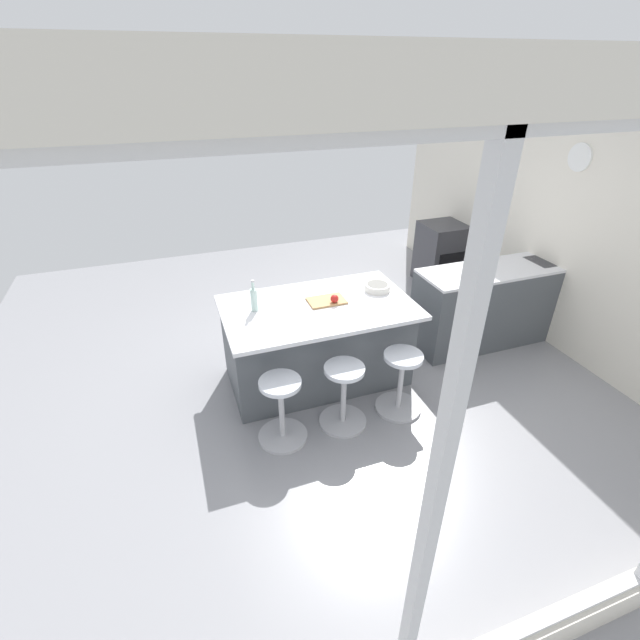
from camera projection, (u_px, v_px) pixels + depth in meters
ground_plane at (333, 363)px, 4.96m from camera, size 7.74×7.74×0.00m
window_panel_rear at (584, 511)px, 1.92m from camera, size 5.28×0.12×2.94m
interior_partition_left at (554, 211)px, 4.99m from camera, size 0.15×5.96×2.94m
sink_cabinet at (517, 299)px, 5.29m from camera, size 2.56×0.60×1.20m
oven_range at (441, 253)px, 6.63m from camera, size 0.60×0.61×0.89m
kitchen_island at (317, 342)px, 4.52m from camera, size 1.83×1.11×0.89m
stool_by_window at (400, 384)px, 4.17m from camera, size 0.44×0.44×0.63m
stool_middle at (343, 397)px, 4.00m from camera, size 0.44×0.44×0.63m
stool_near_camera at (282, 412)px, 3.83m from camera, size 0.44×0.44×0.63m
cutting_board at (327, 301)px, 4.33m from camera, size 0.36×0.24×0.02m
apple_red at (335, 299)px, 4.26m from camera, size 0.08×0.08×0.08m
water_bottle at (254, 299)px, 4.11m from camera, size 0.06×0.06×0.31m
fruit_bowl at (377, 287)px, 4.53m from camera, size 0.26×0.26×0.07m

